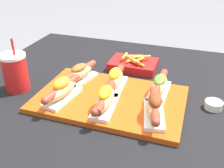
# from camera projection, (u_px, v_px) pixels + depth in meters

# --- Properties ---
(serving_tray) EXTENTS (0.50, 0.32, 0.02)m
(serving_tray) POSITION_uv_depth(u_px,v_px,m) (110.00, 99.00, 0.90)
(serving_tray) COLOR #CC4C14
(serving_tray) RESTS_ON patio_table
(hot_dog_0) EXTENTS (0.08, 0.20, 0.08)m
(hot_dog_0) POSITION_uv_depth(u_px,v_px,m) (62.00, 90.00, 0.87)
(hot_dog_0) COLOR white
(hot_dog_0) RESTS_ON serving_tray
(hot_dog_1) EXTENTS (0.07, 0.20, 0.08)m
(hot_dog_1) POSITION_uv_depth(u_px,v_px,m) (104.00, 98.00, 0.82)
(hot_dog_1) COLOR white
(hot_dog_1) RESTS_ON serving_tray
(hot_dog_2) EXTENTS (0.09, 0.20, 0.07)m
(hot_dog_2) POSITION_uv_depth(u_px,v_px,m) (155.00, 107.00, 0.79)
(hot_dog_2) COLOR white
(hot_dog_2) RESTS_ON serving_tray
(hot_dog_3) EXTENTS (0.10, 0.19, 0.07)m
(hot_dog_3) POSITION_uv_depth(u_px,v_px,m) (79.00, 73.00, 0.98)
(hot_dog_3) COLOR white
(hot_dog_3) RESTS_ON serving_tray
(hot_dog_4) EXTENTS (0.07, 0.20, 0.08)m
(hot_dog_4) POSITION_uv_depth(u_px,v_px,m) (115.00, 79.00, 0.94)
(hot_dog_4) COLOR white
(hot_dog_4) RESTS_ON serving_tray
(hot_dog_5) EXTENTS (0.06, 0.20, 0.07)m
(hot_dog_5) POSITION_uv_depth(u_px,v_px,m) (159.00, 85.00, 0.90)
(hot_dog_5) COLOR white
(hot_dog_5) RESTS_ON serving_tray
(sauce_bowl) EXTENTS (0.06, 0.06, 0.03)m
(sauce_bowl) POSITION_uv_depth(u_px,v_px,m) (214.00, 104.00, 0.86)
(sauce_bowl) COLOR silver
(sauce_bowl) RESTS_ON patio_table
(drink_cup) EXTENTS (0.09, 0.09, 0.20)m
(drink_cup) POSITION_uv_depth(u_px,v_px,m) (15.00, 72.00, 0.95)
(drink_cup) COLOR red
(drink_cup) RESTS_ON patio_table
(fries_basket) EXTENTS (0.20, 0.14, 0.06)m
(fries_basket) POSITION_uv_depth(u_px,v_px,m) (133.00, 64.00, 1.13)
(fries_basket) COLOR #B21919
(fries_basket) RESTS_ON patio_table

